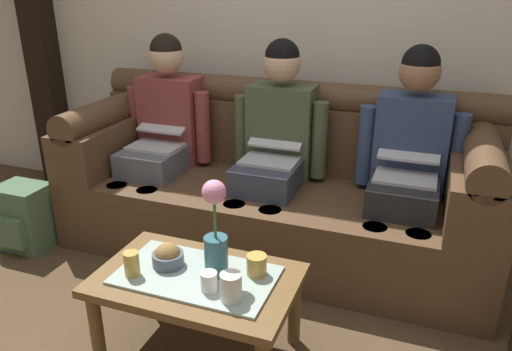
# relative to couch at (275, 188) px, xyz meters

# --- Properties ---
(couch) EXTENTS (2.43, 0.88, 0.96)m
(couch) POSITION_rel_couch_xyz_m (0.00, 0.00, 0.00)
(couch) COLOR #513823
(couch) RESTS_ON ground_plane
(person_left) EXTENTS (0.56, 0.67, 1.22)m
(person_left) POSITION_rel_couch_xyz_m (-0.73, -0.00, 0.29)
(person_left) COLOR #595B66
(person_left) RESTS_ON ground_plane
(person_middle) EXTENTS (0.56, 0.67, 1.22)m
(person_middle) POSITION_rel_couch_xyz_m (0.00, -0.00, 0.29)
(person_middle) COLOR #383D4C
(person_middle) RESTS_ON ground_plane
(person_right) EXTENTS (0.56, 0.67, 1.22)m
(person_right) POSITION_rel_couch_xyz_m (0.73, -0.00, 0.29)
(person_right) COLOR #232326
(person_right) RESTS_ON ground_plane
(coffee_table) EXTENTS (0.83, 0.52, 0.40)m
(coffee_table) POSITION_rel_couch_xyz_m (0.00, -1.03, -0.03)
(coffee_table) COLOR brown
(coffee_table) RESTS_ON ground_plane
(flower_vase) EXTENTS (0.10, 0.10, 0.41)m
(flower_vase) POSITION_rel_couch_xyz_m (0.08, -0.99, 0.22)
(flower_vase) COLOR #336672
(flower_vase) RESTS_ON coffee_table
(snack_bowl) EXTENTS (0.13, 0.13, 0.11)m
(snack_bowl) POSITION_rel_couch_xyz_m (-0.14, -1.01, 0.07)
(snack_bowl) COLOR #4C5666
(snack_bowl) RESTS_ON coffee_table
(cup_near_left) EXTENTS (0.08, 0.08, 0.11)m
(cup_near_left) POSITION_rel_couch_xyz_m (0.20, -1.14, 0.09)
(cup_near_left) COLOR white
(cup_near_left) RESTS_ON coffee_table
(cup_near_right) EXTENTS (0.07, 0.07, 0.08)m
(cup_near_right) POSITION_rel_couch_xyz_m (0.10, -1.11, 0.07)
(cup_near_right) COLOR white
(cup_near_right) RESTS_ON coffee_table
(cup_far_center) EXTENTS (0.08, 0.08, 0.09)m
(cup_far_center) POSITION_rel_couch_xyz_m (0.23, -0.94, 0.08)
(cup_far_center) COLOR gold
(cup_far_center) RESTS_ON coffee_table
(cup_far_left) EXTENTS (0.06, 0.06, 0.10)m
(cup_far_left) POSITION_rel_couch_xyz_m (-0.24, -1.12, 0.09)
(cup_far_left) COLOR gold
(cup_far_left) RESTS_ON coffee_table
(backpack_left) EXTENTS (0.29, 0.27, 0.40)m
(backpack_left) POSITION_rel_couch_xyz_m (-1.38, -0.57, -0.17)
(backpack_left) COLOR #4C6B4C
(backpack_left) RESTS_ON ground_plane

